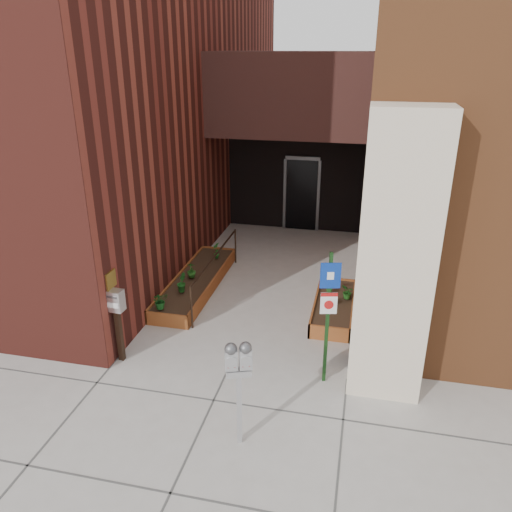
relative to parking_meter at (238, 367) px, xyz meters
The scene contains 15 objects.
ground 2.23m from the parking_meter, 109.34° to the left, with size 80.00×80.00×0.00m, color #9E9991.
architecture 9.45m from the parking_meter, 95.27° to the left, with size 20.00×14.60×10.00m.
planter_left 5.07m from the parking_meter, 115.93° to the left, with size 0.90×3.60×0.30m.
planter_right 4.22m from the parking_meter, 76.00° to the left, with size 0.80×2.20×0.30m.
handrail 4.73m from the parking_meter, 110.72° to the left, with size 0.04×3.34×0.90m.
parking_meter is the anchor object (origin of this frame).
sign_post 1.92m from the parking_meter, 58.15° to the left, with size 0.31×0.11×2.29m.
payment_dropbox 2.92m from the parking_meter, 149.77° to the left, with size 0.28×0.22×1.36m.
shrub_left_a 3.77m from the parking_meter, 129.46° to the left, with size 0.31×0.31×0.34m, color #175119.
shrub_left_b 4.33m from the parking_meter, 121.10° to the left, with size 0.23×0.23×0.41m, color #175118.
shrub_left_c 4.96m from the parking_meter, 117.13° to the left, with size 0.20×0.20×0.35m, color #215919.
shrub_left_d 5.96m from the parking_meter, 109.95° to the left, with size 0.21×0.21×0.40m, color #1C621D.
shrub_right_a 3.88m from the parking_meter, 76.43° to the left, with size 0.20×0.20×0.36m, color #245919.
shrub_right_b 4.40m from the parking_meter, 78.52° to the left, with size 0.20×0.20×0.37m, color #19591C.
shrub_right_c 4.34m from the parking_meter, 73.15° to the left, with size 0.26×0.26×0.29m, color #1D5819.
Camera 1 is at (2.03, -6.99, 5.08)m, focal length 35.00 mm.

